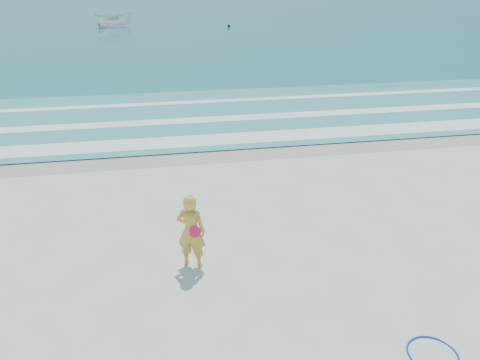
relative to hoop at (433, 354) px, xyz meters
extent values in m
plane|color=silver|center=(-2.60, 2.19, -0.02)|extent=(400.00, 400.00, 0.00)
cube|color=#B2A893|center=(-2.60, 11.19, -0.01)|extent=(400.00, 2.40, 0.00)
cube|color=#19727F|center=(-2.60, 107.19, 0.00)|extent=(400.00, 190.00, 0.04)
cube|color=#59B7AD|center=(-2.60, 16.19, 0.03)|extent=(400.00, 10.00, 0.01)
cube|color=white|center=(-2.60, 12.49, 0.04)|extent=(400.00, 1.40, 0.01)
cube|color=white|center=(-2.60, 15.39, 0.04)|extent=(400.00, 0.90, 0.01)
cube|color=white|center=(-2.60, 18.69, 0.04)|extent=(400.00, 0.60, 0.01)
torus|color=#0A28C4|center=(0.00, 0.00, 0.00)|extent=(1.20, 1.20, 0.03)
imported|color=white|center=(-8.97, 56.37, 0.91)|extent=(4.92, 3.18, 1.78)
sphere|color=black|center=(4.89, 53.74, 0.20)|extent=(0.35, 0.35, 0.35)
imported|color=gold|center=(-4.09, 3.66, 0.92)|extent=(0.80, 0.67, 1.88)
cylinder|color=#EB144A|center=(-4.01, 3.48, 1.00)|extent=(0.27, 0.08, 0.27)
camera|label=1|loc=(-4.68, -5.78, 6.45)|focal=35.00mm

